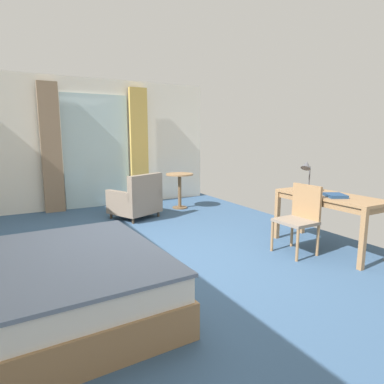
{
  "coord_description": "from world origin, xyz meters",
  "views": [
    {
      "loc": [
        -1.53,
        -3.5,
        1.52
      ],
      "look_at": [
        0.53,
        0.23,
        0.79
      ],
      "focal_mm": 31.15,
      "sensor_mm": 36.0,
      "label": 1
    }
  ],
  "objects": [
    {
      "name": "round_cafe_table",
      "position": [
        1.55,
        2.61,
        0.53
      ],
      "size": [
        0.56,
        0.56,
        0.73
      ],
      "color": "#9E754C",
      "rests_on": "ground"
    },
    {
      "name": "closed_book",
      "position": [
        2.07,
        -0.74,
        0.76
      ],
      "size": [
        0.32,
        0.34,
        0.04
      ],
      "primitive_type": "cube",
      "rotation": [
        0.0,
        0.0,
        -0.48
      ],
      "color": "navy",
      "rests_on": "writing_desk"
    },
    {
      "name": "writing_desk",
      "position": [
        2.16,
        -0.6,
        0.65
      ],
      "size": [
        0.6,
        1.42,
        0.74
      ],
      "color": "#9E754C",
      "rests_on": "ground"
    },
    {
      "name": "curtain_panel_right",
      "position": [
        1.01,
        3.51,
        1.26
      ],
      "size": [
        0.39,
        0.1,
        2.51
      ],
      "primitive_type": "cube",
      "color": "tan",
      "rests_on": "ground"
    },
    {
      "name": "armchair_by_window",
      "position": [
        0.48,
        2.24,
        0.33
      ],
      "size": [
        0.98,
        0.95,
        0.83
      ],
      "color": "gray",
      "rests_on": "ground"
    },
    {
      "name": "curtain_panel_left",
      "position": [
        -0.78,
        3.51,
        1.26
      ],
      "size": [
        0.37,
        0.1,
        2.51
      ],
      "primitive_type": "cube",
      "color": "#897056",
      "rests_on": "ground"
    },
    {
      "name": "desk_lamp",
      "position": [
        2.01,
        -0.32,
        1.05
      ],
      "size": [
        0.3,
        0.21,
        0.47
      ],
      "color": "#4C4C51",
      "rests_on": "writing_desk"
    },
    {
      "name": "wall_back",
      "position": [
        0.0,
        3.69,
        1.33
      ],
      "size": [
        5.28,
        0.12,
        2.66
      ],
      "primitive_type": "cube",
      "color": "white",
      "rests_on": "ground"
    },
    {
      "name": "balcony_glass_door",
      "position": [
        0.12,
        3.61,
        1.17
      ],
      "size": [
        1.35,
        0.02,
        2.34
      ],
      "primitive_type": "cube",
      "color": "silver",
      "rests_on": "ground"
    },
    {
      "name": "desk_chair",
      "position": [
        1.71,
        -0.52,
        0.5
      ],
      "size": [
        0.42,
        0.48,
        0.89
      ],
      "color": "gray",
      "rests_on": "ground"
    },
    {
      "name": "bed",
      "position": [
        -1.42,
        -0.67,
        0.28
      ],
      "size": [
        2.03,
        1.89,
        0.98
      ],
      "color": "#9E754C",
      "rests_on": "ground"
    },
    {
      "name": "ground",
      "position": [
        0.0,
        0.0,
        -0.05
      ],
      "size": [
        5.68,
        7.9,
        0.1
      ],
      "primitive_type": "cube",
      "color": "#38567A"
    }
  ]
}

